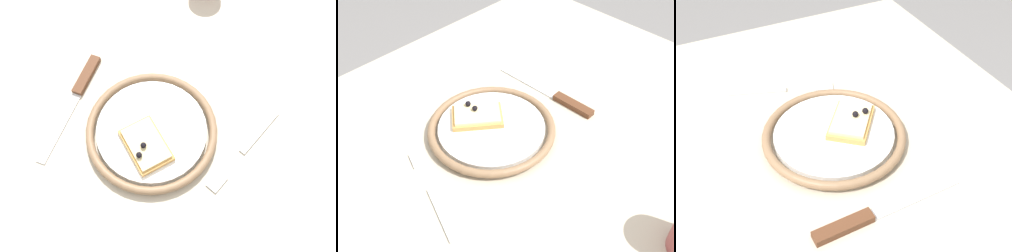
% 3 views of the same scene
% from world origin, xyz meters
% --- Properties ---
extents(dining_table, '(0.97, 0.82, 0.74)m').
position_xyz_m(dining_table, '(0.00, 0.00, 0.64)').
color(dining_table, '#BCB29E').
rests_on(dining_table, ground_plane).
extents(plate, '(0.24, 0.24, 0.02)m').
position_xyz_m(plate, '(-0.05, 0.04, 0.75)').
color(plate, white).
rests_on(plate, dining_table).
extents(pizza_slice_near, '(0.12, 0.11, 0.03)m').
position_xyz_m(pizza_slice_near, '(-0.06, 0.08, 0.77)').
color(pizza_slice_near, tan).
rests_on(pizza_slice_near, plate).
extents(knife, '(0.03, 0.24, 0.01)m').
position_xyz_m(knife, '(0.12, 0.01, 0.75)').
color(knife, silver).
rests_on(knife, dining_table).
extents(fork, '(0.08, 0.20, 0.00)m').
position_xyz_m(fork, '(-0.22, 0.01, 0.74)').
color(fork, silver).
rests_on(fork, dining_table).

